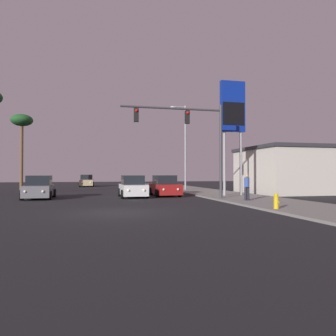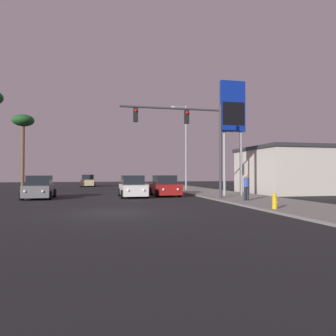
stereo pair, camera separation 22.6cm
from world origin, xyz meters
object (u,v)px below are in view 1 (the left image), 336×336
object	(u,v)px
pedestrian_on_sidewalk	(247,186)
fire_hydrant	(276,201)
car_grey	(39,188)
gas_station_sign	(233,113)
street_lamp	(184,143)
car_red	(165,187)
traffic_light_mast	(193,131)
car_tan	(87,181)
palm_tree_mid	(22,124)
car_white	(133,187)

from	to	relation	value
pedestrian_on_sidewalk	fire_hydrant	bearing A→B (deg)	-100.62
car_grey	gas_station_sign	world-z (taller)	gas_station_sign
street_lamp	car_red	bearing A→B (deg)	-116.54
car_red	traffic_light_mast	world-z (taller)	traffic_light_mast
car_tan	pedestrian_on_sidewalk	xyz separation A→B (m)	(10.35, -28.72, 0.27)
palm_tree_mid	car_white	bearing A→B (deg)	-52.61
car_red	palm_tree_mid	size ratio (longest dim) A/B	0.51
car_white	pedestrian_on_sidewalk	size ratio (longest dim) A/B	2.58
car_tan	palm_tree_mid	size ratio (longest dim) A/B	0.51
car_white	street_lamp	world-z (taller)	street_lamp
traffic_light_mast	street_lamp	bearing A→B (deg)	76.97
pedestrian_on_sidewalk	palm_tree_mid	distance (m)	27.47
car_grey	fire_hydrant	xyz separation A→B (m)	(12.41, -11.08, -0.27)
car_white	palm_tree_mid	distance (m)	19.01
traffic_light_mast	street_lamp	xyz separation A→B (m)	(2.86, 12.37, 0.40)
car_white	street_lamp	xyz separation A→B (m)	(6.53, 8.40, 4.36)
car_red	car_white	xyz separation A→B (m)	(-2.70, -0.75, 0.00)
pedestrian_on_sidewalk	car_tan	bearing A→B (deg)	109.83
car_grey	gas_station_sign	bearing A→B (deg)	173.30
fire_hydrant	pedestrian_on_sidewalk	distance (m)	5.02
car_tan	street_lamp	bearing A→B (deg)	127.21
car_grey	car_red	bearing A→B (deg)	-176.76
car_white	car_grey	size ratio (longest dim) A/B	1.00
car_tan	palm_tree_mid	world-z (taller)	palm_tree_mid
car_white	car_grey	bearing A→B (deg)	-0.20
pedestrian_on_sidewalk	car_grey	bearing A→B (deg)	155.14
car_white	fire_hydrant	world-z (taller)	car_white
gas_station_sign	car_tan	bearing A→B (deg)	115.80
car_white	gas_station_sign	bearing A→B (deg)	169.53
car_red	pedestrian_on_sidewalk	size ratio (longest dim) A/B	2.60
fire_hydrant	palm_tree_mid	xyz separation A→B (m)	(-16.41, 25.26, 6.90)
gas_station_sign	car_grey	bearing A→B (deg)	174.61
street_lamp	palm_tree_mid	distance (m)	18.42
car_grey	palm_tree_mid	distance (m)	16.15
car_red	car_grey	world-z (taller)	same
traffic_light_mast	pedestrian_on_sidewalk	size ratio (longest dim) A/B	4.23
car_red	car_tan	bearing A→B (deg)	-74.82
gas_station_sign	pedestrian_on_sidewalk	size ratio (longest dim) A/B	5.39
car_red	gas_station_sign	xyz separation A→B (m)	(5.01, -2.13, 5.86)
car_grey	pedestrian_on_sidewalk	size ratio (longest dim) A/B	2.59
gas_station_sign	fire_hydrant	distance (m)	11.68
traffic_light_mast	fire_hydrant	xyz separation A→B (m)	(1.93, -7.12, -4.23)
traffic_light_mast	pedestrian_on_sidewalk	distance (m)	5.15
fire_hydrant	pedestrian_on_sidewalk	world-z (taller)	pedestrian_on_sidewalk
traffic_light_mast	palm_tree_mid	size ratio (longest dim) A/B	0.83
gas_station_sign	palm_tree_mid	world-z (taller)	gas_station_sign
gas_station_sign	fire_hydrant	size ratio (longest dim) A/B	11.84
car_grey	street_lamp	world-z (taller)	street_lamp
street_lamp	pedestrian_on_sidewalk	size ratio (longest dim) A/B	5.39
car_grey	traffic_light_mast	bearing A→B (deg)	157.99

